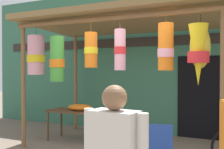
{
  "coord_description": "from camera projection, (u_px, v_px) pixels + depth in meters",
  "views": [
    {
      "loc": [
        2.03,
        -4.37,
        1.66
      ],
      "look_at": [
        -0.66,
        1.2,
        1.56
      ],
      "focal_mm": 44.46,
      "sensor_mm": 36.0,
      "label": 1
    }
  ],
  "objects": [
    {
      "name": "shop_facade",
      "position": [
        160.0,
        59.0,
        7.24
      ],
      "size": [
        11.06,
        0.29,
        3.87
      ],
      "color": "#387056",
      "rests_on": "ground_plane"
    },
    {
      "name": "market_stall_canopy",
      "position": [
        124.0,
        31.0,
        5.72
      ],
      "size": [
        4.48,
        2.52,
        2.83
      ],
      "color": "brown",
      "rests_on": "ground_plane"
    },
    {
      "name": "display_table",
      "position": [
        76.0,
        114.0,
        6.43
      ],
      "size": [
        1.34,
        0.62,
        0.72
      ],
      "color": "brown",
      "rests_on": "ground_plane"
    },
    {
      "name": "flower_heap_on_table",
      "position": [
        80.0,
        107.0,
        6.39
      ],
      "size": [
        0.59,
        0.42,
        0.15
      ],
      "color": "orange",
      "rests_on": "display_table"
    },
    {
      "name": "folding_chair",
      "position": [
        159.0,
        145.0,
        4.27
      ],
      "size": [
        0.48,
        0.48,
        0.84
      ],
      "color": "#2347A8",
      "rests_on": "ground_plane"
    },
    {
      "name": "wicker_basket_spare",
      "position": [
        123.0,
        141.0,
        6.0
      ],
      "size": [
        0.37,
        0.37,
        0.23
      ],
      "primitive_type": "cylinder",
      "color": "olive",
      "rests_on": "ground_plane"
    }
  ]
}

